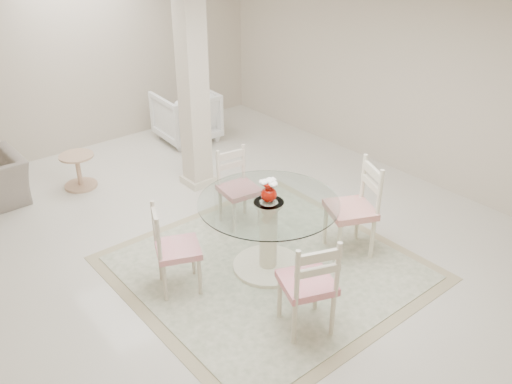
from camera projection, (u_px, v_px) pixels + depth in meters
ground at (226, 234)px, 6.41m from camera, size 7.00×7.00×0.00m
room_shell at (221, 81)px, 5.53m from camera, size 6.02×7.02×2.71m
column at (193, 89)px, 6.93m from camera, size 0.30×0.30×2.70m
area_rug at (268, 268)px, 5.81m from camera, size 2.89×2.89×0.02m
dining_table at (268, 235)px, 5.62m from camera, size 1.43×1.43×0.82m
red_vase at (269, 191)px, 5.37m from camera, size 0.19×0.18×0.25m
dining_chair_east at (358, 202)px, 5.82m from camera, size 0.63×0.63×1.19m
dining_chair_north at (236, 182)px, 6.39m from camera, size 0.47×0.47×1.05m
dining_chair_west at (171, 243)px, 5.25m from camera, size 0.55×0.55×1.05m
dining_chair_south at (311, 280)px, 4.69m from camera, size 0.58×0.58×1.12m
armchair_white at (186, 116)px, 8.76m from camera, size 0.93×0.95×0.82m
side_table at (79, 172)px, 7.37m from camera, size 0.46×0.46×0.48m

